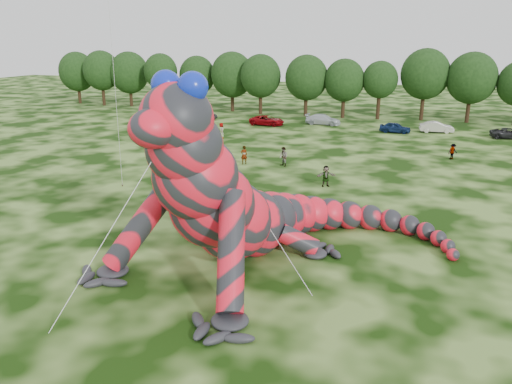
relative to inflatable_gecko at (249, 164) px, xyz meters
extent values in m
plane|color=#16330A|center=(1.01, -4.13, -5.25)|extent=(240.00, 240.00, 0.00)
cylinder|color=silver|center=(-13.09, 7.31, 3.80)|extent=(0.02, 0.02, 18.74)
cylinder|color=#382314|center=(-14.50, 9.31, -5.13)|extent=(0.08, 0.08, 0.24)
imported|color=silver|center=(-29.95, 43.72, -4.60)|extent=(4.01, 2.21, 1.29)
imported|color=black|center=(-22.89, 44.42, -4.61)|extent=(3.85, 1.38, 1.26)
imported|color=maroon|center=(-12.24, 42.35, -4.56)|extent=(5.05, 2.52, 1.38)
imported|color=silver|center=(-4.81, 45.43, -4.52)|extent=(5.15, 2.39, 1.46)
imported|color=#10234D|center=(5.38, 42.14, -4.57)|extent=(4.11, 2.03, 1.35)
imported|color=beige|center=(10.50, 44.00, -4.54)|extent=(4.42, 2.00, 1.41)
imported|color=black|center=(19.02, 42.55, -4.62)|extent=(4.71, 2.53, 1.26)
imported|color=gray|center=(-3.61, 20.16, -4.31)|extent=(1.15, 1.12, 1.87)
imported|color=gray|center=(-14.72, 31.47, -4.31)|extent=(1.02, 1.09, 1.88)
imported|color=gray|center=(1.56, 14.68, -4.36)|extent=(1.69, 1.24, 1.77)
imported|color=gray|center=(-7.51, 19.77, -4.33)|extent=(0.79, 0.75, 1.82)
imported|color=gray|center=(11.93, 28.58, -4.46)|extent=(1.18, 1.03, 1.58)
imported|color=gray|center=(11.85, 28.39, -4.46)|extent=(0.90, 0.95, 1.58)
camera|label=1|loc=(8.80, -24.92, 6.53)|focal=35.00mm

